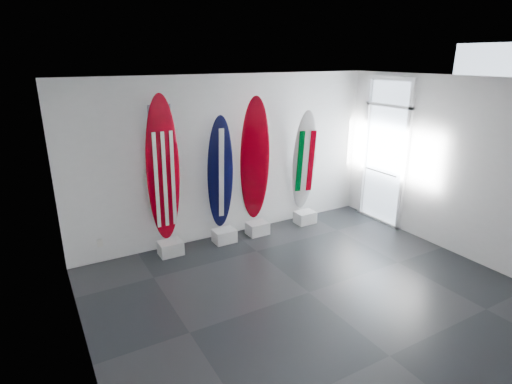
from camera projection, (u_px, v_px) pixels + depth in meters
floor at (309, 292)px, 6.00m from camera, size 6.00×6.00×0.00m
ceiling at (319, 81)px, 5.05m from camera, size 6.00×6.00×0.00m
wall_back at (231, 158)px, 7.59m from camera, size 6.00×0.00×6.00m
wall_front at (494, 278)px, 3.47m from camera, size 6.00×0.00×6.00m
wall_left at (74, 244)px, 4.11m from camera, size 0.00×5.00×5.00m
wall_right at (455, 167)px, 6.94m from camera, size 0.00×5.00×5.00m
display_block_usa at (171, 248)px, 7.12m from camera, size 0.40×0.30×0.24m
surfboard_usa at (163, 170)px, 6.77m from camera, size 0.57×0.21×2.52m
display_block_navy at (224, 236)px, 7.60m from camera, size 0.40×0.30×0.24m
surfboard_navy at (220, 174)px, 7.32m from camera, size 0.51×0.32×2.11m
display_block_swiss at (257, 228)px, 7.94m from camera, size 0.40×0.30×0.24m
surfboard_swiss at (255, 161)px, 7.60m from camera, size 0.66×0.59×2.41m
display_block_italy at (305, 217)px, 8.47m from camera, size 0.40×0.30×0.24m
surfboard_italy at (304, 162)px, 8.19m from camera, size 0.58×0.54×2.10m
wall_outlet at (100, 243)px, 6.78m from camera, size 0.09×0.02×0.13m
glass_door at (385, 154)px, 8.23m from camera, size 0.12×1.16×2.85m
balcony at (423, 188)px, 9.15m from camera, size 2.80×2.20×1.20m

